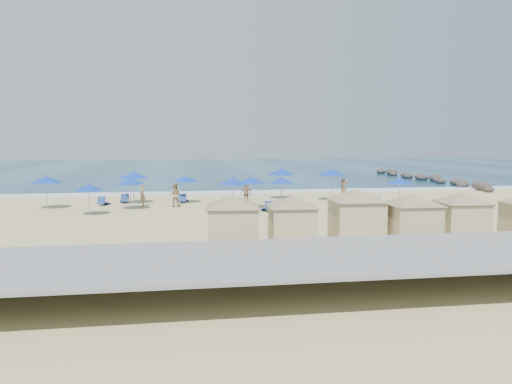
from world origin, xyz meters
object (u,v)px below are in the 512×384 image
(cabana_1, at_px, (292,216))
(umbrella_1, at_px, (89,187))
(umbrella_2, at_px, (133,175))
(umbrella_9, at_px, (332,172))
(cabana_4, at_px, (462,212))
(beachgoer_1, at_px, (175,195))
(cabana_0, at_px, (233,217))
(beachgoer_2, at_px, (246,194))
(umbrella_8, at_px, (281,172))
(umbrella_10, at_px, (400,181))
(umbrella_0, at_px, (46,179))
(umbrella_4, at_px, (186,179))
(umbrella_5, at_px, (251,180))
(beachgoer_3, at_px, (344,190))
(cabana_2, at_px, (356,211))
(rock_jetty, at_px, (427,178))
(umbrella_6, at_px, (233,181))
(umbrella_3, at_px, (130,181))
(trash_bin, at_px, (373,223))
(beachgoer_0, at_px, (142,195))
(cabana_3, at_px, (412,214))
(umbrella_7, at_px, (281,180))

(cabana_1, bearing_deg, umbrella_1, 131.69)
(umbrella_2, distance_m, umbrella_9, 15.71)
(cabana_4, height_order, beachgoer_1, cabana_4)
(cabana_0, height_order, beachgoer_2, cabana_0)
(umbrella_8, height_order, umbrella_10, umbrella_8)
(umbrella_0, relative_size, umbrella_4, 1.12)
(umbrella_5, xyz_separation_m, beachgoer_3, (8.20, 3.53, -1.15))
(cabana_1, distance_m, cabana_2, 3.03)
(cabana_2, relative_size, umbrella_9, 1.77)
(rock_jetty, distance_m, umbrella_6, 33.44)
(umbrella_3, distance_m, beachgoer_3, 16.95)
(umbrella_3, bearing_deg, umbrella_6, -13.36)
(trash_bin, xyz_separation_m, umbrella_1, (-16.13, 8.37, 1.41))
(umbrella_6, xyz_separation_m, beachgoer_0, (-6.36, 3.22, -1.20))
(cabana_3, distance_m, umbrella_4, 20.79)
(umbrella_6, bearing_deg, umbrella_3, 166.64)
(rock_jetty, distance_m, cabana_4, 37.84)
(beachgoer_0, bearing_deg, umbrella_3, -23.29)
(beachgoer_2, bearing_deg, trash_bin, 104.37)
(umbrella_1, distance_m, umbrella_4, 8.38)
(cabana_2, distance_m, umbrella_8, 18.86)
(rock_jetty, height_order, cabana_1, cabana_1)
(umbrella_5, bearing_deg, beachgoer_1, 162.12)
(umbrella_10, bearing_deg, beachgoer_0, 172.61)
(umbrella_6, distance_m, umbrella_9, 9.65)
(umbrella_0, distance_m, beachgoer_3, 22.69)
(cabana_0, distance_m, umbrella_10, 20.11)
(umbrella_1, xyz_separation_m, beachgoer_0, (3.15, 3.86, -0.96))
(beachgoer_2, bearing_deg, cabana_2, 91.69)
(cabana_0, distance_m, beachgoer_1, 16.26)
(beachgoer_0, bearing_deg, trash_bin, 48.36)
(umbrella_8, xyz_separation_m, beachgoer_3, (4.84, -1.71, -1.39))
(umbrella_8, bearing_deg, beachgoer_3, -19.45)
(umbrella_2, relative_size, umbrella_7, 1.18)
(umbrella_9, height_order, umbrella_10, umbrella_9)
(umbrella_2, distance_m, umbrella_7, 11.41)
(umbrella_3, height_order, umbrella_5, umbrella_5)
(umbrella_7, bearing_deg, umbrella_0, 178.04)
(trash_bin, distance_m, umbrella_4, 16.96)
(umbrella_0, distance_m, umbrella_7, 16.94)
(cabana_3, height_order, umbrella_9, cabana_3)
(beachgoer_3, bearing_deg, trash_bin, -151.97)
(umbrella_8, bearing_deg, cabana_2, -91.56)
(cabana_0, bearing_deg, umbrella_9, 60.53)
(umbrella_8, bearing_deg, cabana_1, -100.65)
(beachgoer_0, bearing_deg, cabana_4, 46.11)
(cabana_4, height_order, umbrella_8, cabana_4)
(trash_bin, distance_m, umbrella_0, 23.03)
(cabana_3, relative_size, beachgoer_0, 2.57)
(beachgoer_2, bearing_deg, cabana_1, 81.05)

